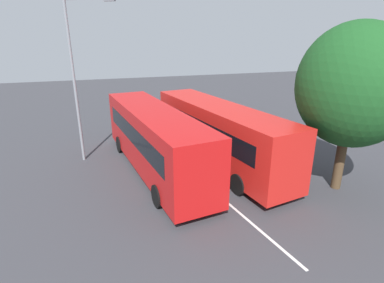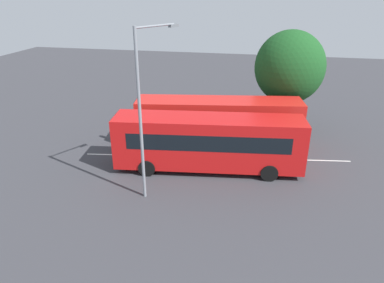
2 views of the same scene
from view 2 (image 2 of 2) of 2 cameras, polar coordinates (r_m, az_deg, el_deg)
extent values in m
plane|color=#38383D|center=(23.59, 3.92, -2.61)|extent=(80.18, 80.18, 0.00)
cube|color=red|center=(24.63, 4.30, 3.31)|extent=(11.53, 4.09, 3.05)
cube|color=black|center=(24.83, -8.75, 5.28)|extent=(0.44, 2.08, 1.28)
cube|color=black|center=(23.42, 4.39, 3.17)|extent=(9.39, 1.55, 0.98)
cube|color=black|center=(25.59, 4.27, 4.98)|extent=(9.39, 1.55, 0.98)
cube|color=black|center=(24.67, -8.87, 6.43)|extent=(0.39, 1.89, 0.32)
cube|color=black|center=(25.57, -8.52, 0.76)|extent=(0.44, 2.17, 0.36)
cylinder|color=black|center=(24.27, -4.30, -0.50)|extent=(1.05, 0.44, 1.02)
cylinder|color=black|center=(26.32, -3.73, 1.50)|extent=(1.05, 0.44, 1.02)
cylinder|color=black|center=(24.49, 12.75, -0.83)|extent=(1.05, 0.44, 1.02)
cylinder|color=black|center=(26.52, 12.00, 1.19)|extent=(1.05, 0.44, 1.02)
cube|color=red|center=(21.29, 2.67, -0.01)|extent=(11.50, 3.71, 3.05)
cube|color=black|center=(21.88, -12.14, 2.45)|extent=(0.37, 2.08, 1.28)
cube|color=black|center=(20.09, 2.56, -0.37)|extent=(9.43, 1.22, 0.98)
cube|color=black|center=(22.22, 2.81, 2.05)|extent=(9.43, 1.22, 0.98)
cube|color=black|center=(21.70, -12.31, 3.74)|extent=(0.33, 1.89, 0.32)
cube|color=black|center=(22.73, -11.76, -2.54)|extent=(0.36, 2.17, 0.36)
cylinder|color=black|center=(21.31, -7.31, -4.27)|extent=(1.05, 0.40, 1.02)
cylinder|color=black|center=(23.27, -6.21, -1.69)|extent=(1.05, 0.40, 1.02)
cylinder|color=black|center=(21.09, 12.37, -4.98)|extent=(1.05, 0.40, 1.02)
cylinder|color=black|center=(23.07, 11.74, -2.31)|extent=(1.05, 0.40, 1.02)
cylinder|color=#232833|center=(26.64, -12.35, 1.02)|extent=(0.13, 0.13, 0.81)
cylinder|color=#232833|center=(26.54, -12.59, 0.90)|extent=(0.13, 0.13, 0.81)
cylinder|color=#146B60|center=(26.32, -12.61, 2.42)|extent=(0.42, 0.42, 0.64)
sphere|color=tan|center=(26.17, -12.69, 3.30)|extent=(0.22, 0.22, 0.22)
cylinder|color=gray|center=(17.63, -8.36, 3.54)|extent=(0.16, 0.16, 8.87)
cylinder|color=gray|center=(17.47, -6.00, 18.11)|extent=(1.32, 2.20, 0.10)
cube|color=slate|center=(18.34, -3.01, 18.21)|extent=(0.45, 0.59, 0.14)
cylinder|color=#4C3823|center=(28.68, 14.76, 4.77)|extent=(0.44, 0.44, 3.01)
ellipsoid|color=#194C1E|center=(27.80, 15.51, 11.50)|extent=(5.18, 4.66, 5.44)
cube|color=silver|center=(23.59, 3.92, -2.60)|extent=(17.40, 2.60, 0.01)
camera|label=1|loc=(20.56, 47.40, 6.41)|focal=28.02mm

